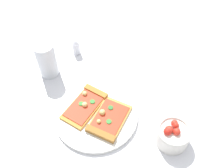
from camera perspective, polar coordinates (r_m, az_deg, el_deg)
The scene contains 8 objects.
ground_plane at distance 0.87m, azimuth -1.64°, elevation -5.85°, with size 2.40×2.40×0.00m, color silver.
plate at distance 0.85m, azimuth -3.57°, elevation -6.86°, with size 0.28×0.28×0.01m, color white.
pizza_slice_near at distance 0.86m, azimuth -5.81°, elevation -4.37°, with size 0.18×0.15×0.02m.
pizza_slice_far at distance 0.82m, azimuth -0.98°, elevation -8.17°, with size 0.17×0.15×0.03m.
salad_bowl at distance 0.80m, azimuth 13.48°, elevation -11.05°, with size 0.10×0.10×0.08m.
soda_glass at distance 0.95m, azimuth -14.38°, elevation 4.98°, with size 0.07×0.07×0.14m.
paper_napkin at distance 0.98m, azimuth 14.70°, elevation 1.09°, with size 0.13×0.11×0.00m, color white.
pepper_shaker at distance 1.03m, azimuth -8.05°, elevation 8.12°, with size 0.03×0.03×0.06m.
Camera 1 is at (0.48, 0.04, 0.72)m, focal length 40.77 mm.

